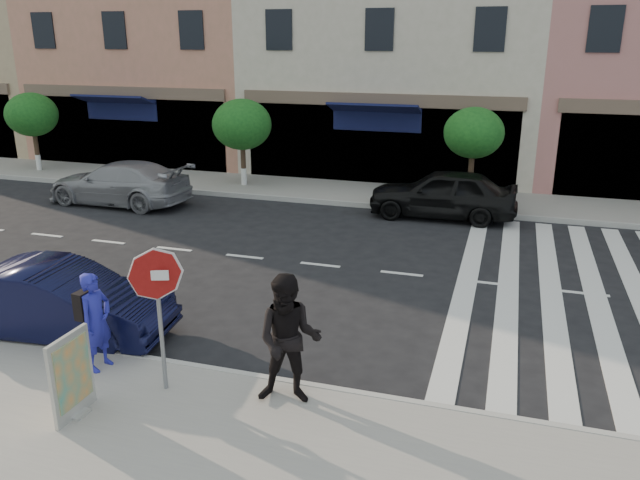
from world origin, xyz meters
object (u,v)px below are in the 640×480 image
(car_far_left, at_px, (119,183))
(car_far_mid, at_px, (443,193))
(stop_sign, at_px, (157,288))
(poster_board, at_px, (72,377))
(walker, at_px, (289,340))
(photographer, at_px, (96,321))
(car_near_mid, at_px, (58,301))

(car_far_left, height_order, car_far_mid, car_far_mid)
(stop_sign, height_order, poster_board, stop_sign)
(walker, height_order, car_far_mid, walker)
(poster_board, bearing_deg, stop_sign, 50.58)
(stop_sign, xyz_separation_m, car_far_left, (-7.48, 9.87, -1.12))
(stop_sign, relative_size, photographer, 1.39)
(car_near_mid, distance_m, car_far_mid, 11.65)
(photographer, bearing_deg, stop_sign, -95.47)
(car_near_mid, bearing_deg, car_far_left, 22.16)
(stop_sign, distance_m, walker, 2.07)
(stop_sign, distance_m, car_far_left, 12.44)
(car_far_left, bearing_deg, stop_sign, 39.69)
(walker, bearing_deg, car_near_mid, 156.67)
(stop_sign, relative_size, walker, 1.15)
(car_far_left, bearing_deg, photographer, 35.16)
(poster_board, distance_m, car_far_left, 12.73)
(poster_board, bearing_deg, car_far_mid, 74.32)
(stop_sign, xyz_separation_m, walker, (1.94, 0.27, -0.68))
(photographer, xyz_separation_m, poster_board, (0.49, -1.26, -0.21))
(car_far_left, distance_m, car_far_mid, 10.46)
(poster_board, xyz_separation_m, car_far_mid, (3.72, 12.36, -0.01))
(walker, distance_m, car_far_left, 13.46)
(car_near_mid, bearing_deg, poster_board, -143.07)
(walker, bearing_deg, car_far_left, 122.73)
(stop_sign, height_order, photographer, stop_sign)
(walker, bearing_deg, car_far_mid, 73.46)
(walker, relative_size, car_far_mid, 0.45)
(car_far_mid, bearing_deg, poster_board, -16.84)
(photographer, xyz_separation_m, walker, (3.27, 0.00, 0.17))
(stop_sign, height_order, car_far_left, stop_sign)
(photographer, relative_size, car_near_mid, 0.39)
(stop_sign, bearing_deg, walker, -10.97)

